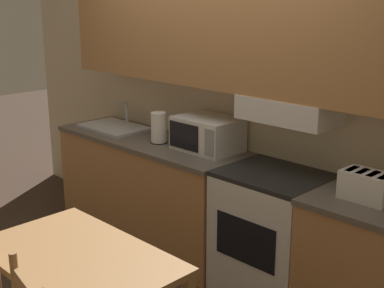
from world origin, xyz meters
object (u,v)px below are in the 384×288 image
object	(u,v)px
microwave	(208,134)
paper_towel_roll	(159,128)
toaster	(367,186)
sink_basin	(114,127)
stove_range	(272,235)
dining_table	(78,273)

from	to	relation	value
microwave	paper_towel_roll	xyz separation A→B (m)	(-0.42, -0.12, -0.01)
paper_towel_roll	toaster	bearing A→B (deg)	0.69
sink_basin	stove_range	bearing A→B (deg)	0.23
stove_range	microwave	size ratio (longest dim) A/B	1.85
stove_range	dining_table	xyz separation A→B (m)	(-0.21, -1.40, 0.18)
toaster	dining_table	bearing A→B (deg)	-121.76
stove_range	paper_towel_roll	xyz separation A→B (m)	(-1.11, -0.03, 0.57)
toaster	dining_table	xyz separation A→B (m)	(-0.86, -1.39, -0.35)
microwave	sink_basin	bearing A→B (deg)	-174.89
microwave	paper_towel_roll	world-z (taller)	microwave
microwave	stove_range	bearing A→B (deg)	-7.15
microwave	sink_basin	size ratio (longest dim) A/B	0.80
stove_range	sink_basin	world-z (taller)	sink_basin
stove_range	toaster	xyz separation A→B (m)	(0.66, -0.01, 0.53)
toaster	sink_basin	xyz separation A→B (m)	(-2.39, 0.01, -0.07)
microwave	paper_towel_roll	distance (m)	0.43
stove_range	paper_towel_roll	bearing A→B (deg)	-178.22
stove_range	paper_towel_roll	distance (m)	1.24
microwave	dining_table	world-z (taller)	microwave
stove_range	toaster	bearing A→B (deg)	-1.13
paper_towel_roll	sink_basin	bearing A→B (deg)	177.50
microwave	sink_basin	xyz separation A→B (m)	(-1.05, -0.09, -0.11)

